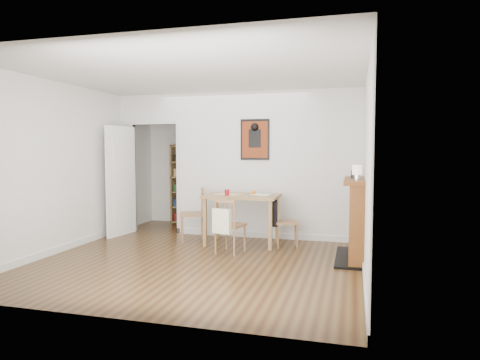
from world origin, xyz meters
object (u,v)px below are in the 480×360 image
(chair_front, at_px, (230,225))
(fireplace, at_px, (357,217))
(notebook, at_px, (263,194))
(bookshelf, at_px, (188,185))
(orange_fruit, at_px, (253,193))
(ceramic_jar_b, at_px, (357,174))
(mantel_lamp, at_px, (357,171))
(dining_table, at_px, (242,201))
(ceramic_jar_a, at_px, (354,174))
(chair_left, at_px, (193,215))
(chair_right, at_px, (286,222))
(red_glass, at_px, (227,192))

(chair_front, xyz_separation_m, fireplace, (1.86, 0.14, 0.19))
(notebook, bearing_deg, bookshelf, 141.05)
(chair_front, bearing_deg, notebook, 63.51)
(fireplace, height_order, orange_fruit, fireplace)
(chair_front, height_order, ceramic_jar_b, ceramic_jar_b)
(mantel_lamp, bearing_deg, notebook, 148.78)
(dining_table, distance_m, ceramic_jar_a, 1.90)
(ceramic_jar_b, bearing_deg, chair_front, -166.83)
(chair_left, xyz_separation_m, chair_right, (1.61, 0.01, -0.06))
(chair_left, distance_m, orange_fruit, 1.13)
(bookshelf, bearing_deg, chair_right, -34.77)
(bookshelf, height_order, ceramic_jar_b, bookshelf)
(bookshelf, xyz_separation_m, fireplace, (3.46, -2.15, -0.21))
(notebook, xyz_separation_m, mantel_lamp, (1.49, -0.90, 0.45))
(bookshelf, distance_m, mantel_lamp, 4.27)
(orange_fruit, bearing_deg, chair_right, -5.09)
(dining_table, distance_m, notebook, 0.36)
(chair_front, distance_m, notebook, 0.90)
(fireplace, xyz_separation_m, notebook, (-1.51, 0.57, 0.22))
(orange_fruit, bearing_deg, red_glass, -150.45)
(bookshelf, height_order, notebook, bookshelf)
(notebook, xyz_separation_m, ceramic_jar_b, (1.49, -0.28, 0.38))
(bookshelf, xyz_separation_m, mantel_lamp, (3.44, -2.48, 0.46))
(chair_left, bearing_deg, mantel_lamp, -17.28)
(notebook, relative_size, mantel_lamp, 1.59)
(chair_right, relative_size, mantel_lamp, 3.83)
(ceramic_jar_a, bearing_deg, chair_right, 159.20)
(ceramic_jar_a, bearing_deg, ceramic_jar_b, 76.75)
(chair_left, xyz_separation_m, ceramic_jar_b, (2.70, -0.22, 0.75))
(dining_table, distance_m, red_glass, 0.31)
(fireplace, relative_size, notebook, 3.84)
(dining_table, bearing_deg, fireplace, -15.79)
(chair_front, xyz_separation_m, bookshelf, (-1.60, 2.29, 0.40))
(chair_right, height_order, ceramic_jar_a, ceramic_jar_a)
(bookshelf, distance_m, red_glass, 2.29)
(ceramic_jar_a, bearing_deg, orange_fruit, 164.38)
(dining_table, bearing_deg, ceramic_jar_a, -12.75)
(ceramic_jar_a, bearing_deg, chair_left, 171.63)
(chair_right, bearing_deg, orange_fruit, 174.91)
(chair_right, bearing_deg, red_glass, -169.72)
(orange_fruit, xyz_separation_m, ceramic_jar_b, (1.65, -0.28, 0.35))
(red_glass, bearing_deg, chair_front, -68.90)
(mantel_lamp, bearing_deg, ceramic_jar_b, 89.66)
(chair_left, bearing_deg, dining_table, 0.88)
(dining_table, distance_m, mantel_lamp, 2.09)
(ceramic_jar_b, bearing_deg, ceramic_jar_a, -103.25)
(ceramic_jar_b, bearing_deg, dining_table, 172.79)
(chair_right, relative_size, ceramic_jar_b, 7.49)
(dining_table, distance_m, chair_left, 0.91)
(chair_left, bearing_deg, red_glass, -13.71)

